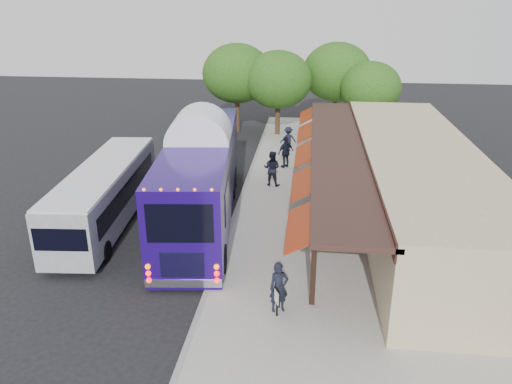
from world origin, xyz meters
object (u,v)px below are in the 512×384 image
at_px(ped_c, 286,152).
at_px(ped_d, 288,139).
at_px(sign_board, 277,298).
at_px(city_bus, 105,192).
at_px(ped_a, 279,287).
at_px(coach_bus, 201,174).
at_px(ped_b, 272,168).

bearing_deg(ped_c, ped_d, -131.84).
xyz_separation_m(ped_c, sign_board, (0.54, -15.29, -0.30)).
xyz_separation_m(city_bus, ped_a, (8.43, -6.37, -0.50)).
relative_size(coach_bus, ped_d, 8.00).
height_order(ped_b, ped_d, ped_b).
height_order(ped_a, ped_d, ped_a).
bearing_deg(ped_d, city_bus, 42.68).
relative_size(ped_a, sign_board, 1.78).
distance_m(coach_bus, sign_board, 8.79).
xyz_separation_m(ped_b, ped_c, (0.60, 3.17, -0.01)).
distance_m(ped_a, ped_c, 14.98).
bearing_deg(sign_board, ped_c, 68.47).
relative_size(city_bus, ped_c, 5.37).
bearing_deg(ped_c, sign_board, 49.84).
xyz_separation_m(city_bus, ped_b, (7.26, 5.43, -0.40)).
bearing_deg(city_bus, ped_d, 52.76).
distance_m(city_bus, ped_b, 9.07).
distance_m(ped_b, ped_c, 3.22).
bearing_deg(coach_bus, ped_d, 66.36).
relative_size(coach_bus, ped_b, 6.86).
relative_size(city_bus, ped_b, 5.32).
xyz_separation_m(ped_a, ped_b, (-1.17, 11.80, 0.10)).
height_order(city_bus, ped_d, city_bus).
bearing_deg(city_bus, ped_c, 43.41).
xyz_separation_m(ped_c, ped_d, (-0.02, 3.44, -0.13)).
relative_size(ped_c, sign_board, 1.96).
distance_m(coach_bus, ped_d, 11.70).
bearing_deg(city_bus, sign_board, -42.74).
height_order(coach_bus, ped_b, coach_bus).
bearing_deg(coach_bus, ped_b, 50.62).
xyz_separation_m(city_bus, ped_c, (7.85, 8.60, -0.41)).
bearing_deg(city_bus, coach_bus, 8.37).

